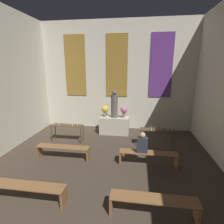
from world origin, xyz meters
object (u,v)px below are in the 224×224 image
object	(u,v)px
pew_back_left	(63,150)
person_seated	(142,144)
statue	(114,105)
candle_rack_right	(157,132)
flower_vase_left	(105,110)
pew_second_left	(27,190)
pew_second_right	(153,203)
pew_back_right	(148,156)
flower_vase_right	(124,110)
altar	(114,125)
candle_rack_left	(67,127)

from	to	relation	value
pew_back_left	person_seated	world-z (taller)	person_seated
statue	candle_rack_right	distance (m)	2.45
flower_vase_left	pew_second_left	size ratio (longest dim) A/B	0.29
pew_second_left	pew_second_right	world-z (taller)	same
pew_second_right	pew_back_right	distance (m)	2.16
pew_second_right	pew_back_left	distance (m)	3.73
pew_back_left	candle_rack_right	bearing A→B (deg)	23.02
flower_vase_left	pew_back_right	distance (m)	3.49
pew_back_left	flower_vase_left	bearing A→B (deg)	68.87
statue	flower_vase_right	xyz separation A→B (m)	(0.47, 0.00, -0.26)
candle_rack_right	pew_second_right	distance (m)	3.67
statue	pew_second_left	size ratio (longest dim) A/B	0.69
flower_vase_right	altar	bearing A→B (deg)	180.00
statue	candle_rack_left	bearing A→B (deg)	-147.04
flower_vase_right	pew_back_right	distance (m)	3.06
flower_vase_right	candle_rack_right	bearing A→B (deg)	-40.25
statue	pew_back_right	world-z (taller)	statue
flower_vase_left	flower_vase_right	bearing A→B (deg)	0.00
pew_back_left	pew_second_left	bearing A→B (deg)	-90.00
candle_rack_left	flower_vase_right	bearing A→B (deg)	27.58
pew_second_right	candle_rack_left	bearing A→B (deg)	133.60
pew_second_left	pew_second_right	bearing A→B (deg)	0.00
pew_second_right	pew_back_left	xyz separation A→B (m)	(-3.04, 2.16, 0.00)
flower_vase_right	pew_back_left	world-z (taller)	flower_vase_right
statue	person_seated	world-z (taller)	statue
altar	pew_second_left	distance (m)	5.12
altar	pew_back_left	size ratio (longest dim) A/B	0.74
pew_second_right	pew_back_left	bearing A→B (deg)	144.70
pew_back_left	altar	bearing A→B (deg)	60.86
statue	person_seated	size ratio (longest dim) A/B	1.92
flower_vase_right	pew_second_left	bearing A→B (deg)	-112.16
altar	pew_second_right	xyz separation A→B (m)	(1.52, -4.89, -0.08)
statue	candle_rack_left	world-z (taller)	statue
pew_back_left	person_seated	xyz separation A→B (m)	(2.83, 0.00, 0.43)
flower_vase_left	candle_rack_right	bearing A→B (deg)	-27.44
flower_vase_right	pew_back_left	bearing A→B (deg)	-126.08
altar	statue	size ratio (longest dim) A/B	1.07
pew_back_left	statue	bearing A→B (deg)	60.86
altar	flower_vase_right	size ratio (longest dim) A/B	2.51
flower_vase_left	candle_rack_left	size ratio (longest dim) A/B	0.41
pew_back_left	person_seated	distance (m)	2.86
candle_rack_left	candle_rack_right	size ratio (longest dim) A/B	1.00
candle_rack_right	statue	bearing A→B (deg)	147.23
statue	flower_vase_right	distance (m)	0.53
flower_vase_left	pew_back_left	size ratio (longest dim) A/B	0.29
flower_vase_left	candle_rack_left	distance (m)	2.01
flower_vase_left	candle_rack_left	bearing A→B (deg)	-139.48
statue	candle_rack_left	distance (m)	2.44
candle_rack_left	flower_vase_left	bearing A→B (deg)	40.52
candle_rack_right	flower_vase_right	bearing A→B (deg)	139.75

